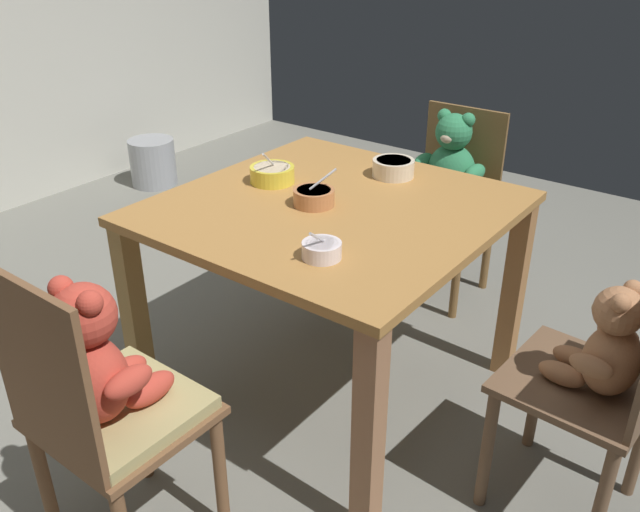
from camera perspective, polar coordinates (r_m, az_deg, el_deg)
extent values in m
cube|color=slate|center=(2.58, 0.90, -11.26)|extent=(5.20, 5.20, 0.04)
cube|color=#A57239|center=(2.20, 1.04, 4.08)|extent=(1.05, 1.04, 0.03)
cube|color=#986848|center=(1.83, 4.14, -15.11)|extent=(0.07, 0.07, 0.71)
cube|color=#9D693C|center=(2.55, 16.11, -2.85)|extent=(0.07, 0.07, 0.71)
cube|color=olive|center=(2.37, -15.42, -5.26)|extent=(0.07, 0.07, 0.71)
cube|color=olive|center=(2.96, -0.93, 2.60)|extent=(0.07, 0.07, 0.71)
cube|color=brown|center=(2.01, 21.12, -10.04)|extent=(0.41, 0.41, 0.02)
cylinder|color=brown|center=(2.30, 17.93, -11.02)|extent=(0.04, 0.04, 0.42)
cylinder|color=brown|center=(2.06, 14.02, -15.61)|extent=(0.04, 0.04, 0.42)
cylinder|color=brown|center=(2.00, 22.72, -19.08)|extent=(0.04, 0.04, 0.42)
ellipsoid|color=#A56F4A|center=(1.93, 23.51, -8.10)|extent=(0.18, 0.16, 0.20)
ellipsoid|color=beige|center=(1.95, 22.16, -7.88)|extent=(0.10, 0.06, 0.12)
sphere|color=#A56F4A|center=(1.86, 24.06, -4.29)|extent=(0.13, 0.13, 0.13)
ellipsoid|color=beige|center=(1.87, 22.74, -4.11)|extent=(0.05, 0.05, 0.04)
sphere|color=#A56F4A|center=(1.87, 25.05, -2.56)|extent=(0.05, 0.05, 0.05)
sphere|color=#A56F4A|center=(1.80, 24.18, -3.67)|extent=(0.05, 0.05, 0.05)
ellipsoid|color=#A56F4A|center=(2.00, 23.98, -6.02)|extent=(0.06, 0.11, 0.05)
ellipsoid|color=#A56F4A|center=(1.84, 22.03, -8.66)|extent=(0.06, 0.11, 0.05)
ellipsoid|color=#A56F4A|center=(2.03, 20.87, -8.11)|extent=(0.07, 0.13, 0.06)
ellipsoid|color=#A56F4A|center=(1.95, 19.84, -9.40)|extent=(0.07, 0.13, 0.06)
cube|color=brown|center=(3.01, 10.28, 4.26)|extent=(0.39, 0.41, 0.02)
cube|color=brown|center=(3.10, 12.14, 8.79)|extent=(0.02, 0.37, 0.39)
cylinder|color=brown|center=(3.05, 5.69, 0.29)|extent=(0.04, 0.04, 0.42)
cylinder|color=brown|center=(2.91, 11.51, -1.54)|extent=(0.04, 0.04, 0.42)
cylinder|color=brown|center=(3.30, 8.57, 2.32)|extent=(0.04, 0.04, 0.42)
cylinder|color=brown|center=(3.18, 14.04, 0.72)|extent=(0.04, 0.04, 0.42)
ellipsoid|color=#2D7A4D|center=(3.02, 11.07, 7.02)|extent=(0.19, 0.22, 0.25)
ellipsoid|color=#C6B190|center=(2.97, 10.54, 6.49)|extent=(0.07, 0.12, 0.15)
sphere|color=#2D7A4D|center=(2.96, 11.30, 10.30)|extent=(0.16, 0.16, 0.16)
ellipsoid|color=#C6B190|center=(2.91, 10.78, 9.84)|extent=(0.06, 0.06, 0.05)
sphere|color=#2D7A4D|center=(2.97, 10.53, 11.64)|extent=(0.06, 0.06, 0.06)
sphere|color=#2D7A4D|center=(2.93, 12.48, 11.23)|extent=(0.06, 0.06, 0.06)
ellipsoid|color=#2D7A4D|center=(3.04, 8.82, 7.95)|extent=(0.14, 0.07, 0.07)
ellipsoid|color=#2D7A4D|center=(2.94, 13.03, 6.91)|extent=(0.14, 0.07, 0.07)
ellipsoid|color=#2D7A4D|center=(2.97, 8.78, 5.03)|extent=(0.16, 0.08, 0.08)
ellipsoid|color=#2D7A4D|center=(2.92, 10.84, 4.48)|extent=(0.16, 0.08, 0.08)
cube|color=brown|center=(1.84, -16.39, -12.95)|extent=(0.38, 0.40, 0.02)
cube|color=brown|center=(1.63, -22.56, -9.23)|extent=(0.02, 0.37, 0.47)
cylinder|color=brown|center=(1.96, -8.47, -17.83)|extent=(0.04, 0.04, 0.42)
cylinder|color=brown|center=(2.16, -15.05, -13.50)|extent=(0.04, 0.04, 0.42)
cylinder|color=brown|center=(2.04, -22.27, -17.63)|extent=(0.04, 0.04, 0.42)
cube|color=tan|center=(1.82, -16.51, -12.27)|extent=(0.35, 0.37, 0.04)
ellipsoid|color=#BE3F30|center=(1.72, -18.85, -9.85)|extent=(0.17, 0.20, 0.23)
ellipsoid|color=beige|center=(1.75, -17.32, -9.35)|extent=(0.06, 0.11, 0.14)
sphere|color=#BE3F30|center=(1.63, -19.47, -4.80)|extent=(0.16, 0.16, 0.16)
ellipsoid|color=beige|center=(1.66, -17.84, -4.36)|extent=(0.05, 0.06, 0.05)
sphere|color=#BE3F30|center=(1.55, -18.96, -3.81)|extent=(0.06, 0.06, 0.06)
sphere|color=#BE3F30|center=(1.64, -21.15, -2.55)|extent=(0.06, 0.06, 0.06)
ellipsoid|color=#BE3F30|center=(1.63, -15.97, -10.25)|extent=(0.13, 0.07, 0.06)
ellipsoid|color=#BE3F30|center=(1.79, -20.43, -7.29)|extent=(0.13, 0.07, 0.06)
ellipsoid|color=#BE3F30|center=(1.78, -14.25, -10.91)|extent=(0.15, 0.07, 0.07)
ellipsoid|color=#BE3F30|center=(1.85, -16.45, -9.50)|extent=(0.15, 0.07, 0.07)
cylinder|color=yellow|center=(2.37, -4.08, 6.94)|extent=(0.16, 0.16, 0.06)
cylinder|color=yellow|center=(2.38, -4.06, 6.40)|extent=(0.09, 0.09, 0.01)
cylinder|color=#CAB491|center=(2.36, -4.10, 7.50)|extent=(0.13, 0.13, 0.01)
cylinder|color=#BCBCC1|center=(2.31, -4.41, 8.18)|extent=(0.10, 0.05, 0.08)
ellipsoid|color=#BCBCC1|center=(2.37, -4.00, 7.49)|extent=(0.04, 0.03, 0.01)
cylinder|color=beige|center=(2.43, 6.25, 7.45)|extent=(0.15, 0.15, 0.06)
cylinder|color=beige|center=(2.44, 6.22, 6.88)|extent=(0.08, 0.08, 0.01)
cylinder|color=beige|center=(2.42, 6.28, 8.00)|extent=(0.12, 0.12, 0.01)
cylinder|color=#BE7646|center=(2.17, -0.53, 5.02)|extent=(0.13, 0.13, 0.05)
cylinder|color=#BE7646|center=(2.18, -0.53, 4.49)|extent=(0.07, 0.07, 0.01)
cylinder|color=beige|center=(2.16, -0.53, 5.57)|extent=(0.11, 0.11, 0.01)
cylinder|color=#BCBCC1|center=(2.16, 0.25, 6.55)|extent=(0.08, 0.06, 0.07)
ellipsoid|color=#BCBCC1|center=(2.16, -0.79, 5.46)|extent=(0.04, 0.04, 0.01)
cylinder|color=white|center=(1.83, 0.15, 0.51)|extent=(0.11, 0.11, 0.05)
cylinder|color=white|center=(1.84, 0.15, 0.00)|extent=(0.06, 0.06, 0.01)
cylinder|color=beige|center=(1.82, 0.15, 1.07)|extent=(0.09, 0.09, 0.01)
cylinder|color=#BCBCC1|center=(1.79, -0.25, 1.61)|extent=(0.08, 0.02, 0.06)
ellipsoid|color=#BCBCC1|center=(1.83, 0.28, 1.06)|extent=(0.03, 0.03, 0.01)
cylinder|color=#93969B|center=(4.48, -14.02, 7.74)|extent=(0.29, 0.29, 0.30)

